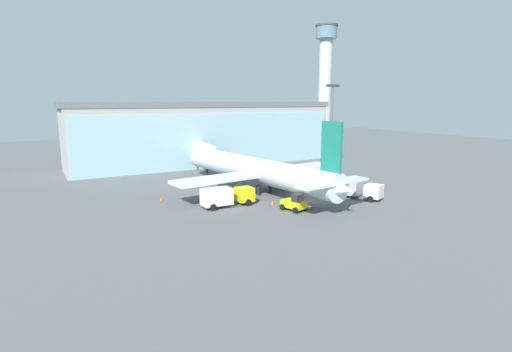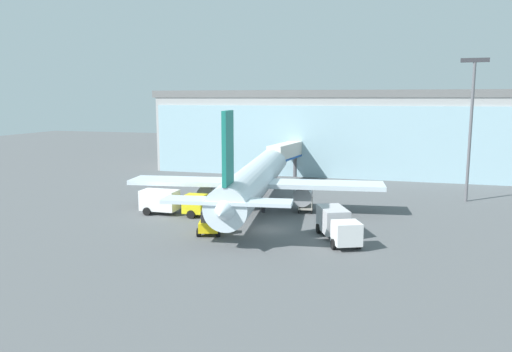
{
  "view_description": "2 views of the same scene",
  "coord_description": "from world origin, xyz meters",
  "px_view_note": "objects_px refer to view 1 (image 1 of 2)",
  "views": [
    {
      "loc": [
        -33.48,
        -44.94,
        14.1
      ],
      "look_at": [
        -4.02,
        8.71,
        2.57
      ],
      "focal_mm": 28.0,
      "sensor_mm": 36.0,
      "label": 1
    },
    {
      "loc": [
        12.6,
        -45.58,
        12.66
      ],
      "look_at": [
        -3.58,
        8.03,
        3.92
      ],
      "focal_mm": 35.0,
      "sensor_mm": 36.0,
      "label": 2
    }
  ],
  "objects_px": {
    "pushback_tug": "(294,203)",
    "safety_cone_nose": "(273,203)",
    "airplane": "(256,170)",
    "fuel_truck": "(355,188)",
    "catering_truck": "(226,196)",
    "jet_bridge": "(202,151)",
    "apron_light_mast": "(332,119)",
    "safety_cone_wingtip": "(161,199)",
    "baggage_cart": "(288,185)",
    "control_tower": "(325,76)"
  },
  "relations": [
    {
      "from": "airplane",
      "to": "pushback_tug",
      "type": "distance_m",
      "value": 12.38
    },
    {
      "from": "jet_bridge",
      "to": "baggage_cart",
      "type": "distance_m",
      "value": 22.01
    },
    {
      "from": "jet_bridge",
      "to": "pushback_tug",
      "type": "bearing_deg",
      "value": -173.5
    },
    {
      "from": "safety_cone_wingtip",
      "to": "catering_truck",
      "type": "bearing_deg",
      "value": -47.5
    },
    {
      "from": "pushback_tug",
      "to": "safety_cone_wingtip",
      "type": "height_order",
      "value": "pushback_tug"
    },
    {
      "from": "airplane",
      "to": "fuel_truck",
      "type": "xyz_separation_m",
      "value": [
        10.83,
        -10.62,
        -1.99
      ]
    },
    {
      "from": "control_tower",
      "to": "safety_cone_nose",
      "type": "xyz_separation_m",
      "value": [
        -62.59,
        -68.44,
        -22.38
      ]
    },
    {
      "from": "pushback_tug",
      "to": "safety_cone_nose",
      "type": "xyz_separation_m",
      "value": [
        -0.89,
        3.97,
        -0.7
      ]
    },
    {
      "from": "safety_cone_nose",
      "to": "safety_cone_wingtip",
      "type": "height_order",
      "value": "same"
    },
    {
      "from": "airplane",
      "to": "baggage_cart",
      "type": "bearing_deg",
      "value": -100.31
    },
    {
      "from": "pushback_tug",
      "to": "safety_cone_nose",
      "type": "relative_size",
      "value": 6.5
    },
    {
      "from": "airplane",
      "to": "safety_cone_nose",
      "type": "distance_m",
      "value": 8.91
    },
    {
      "from": "airplane",
      "to": "catering_truck",
      "type": "relative_size",
      "value": 5.33
    },
    {
      "from": "safety_cone_wingtip",
      "to": "fuel_truck",
      "type": "bearing_deg",
      "value": -25.21
    },
    {
      "from": "jet_bridge",
      "to": "airplane",
      "type": "distance_m",
      "value": 20.31
    },
    {
      "from": "apron_light_mast",
      "to": "control_tower",
      "type": "bearing_deg",
      "value": 53.16
    },
    {
      "from": "airplane",
      "to": "pushback_tug",
      "type": "xyz_separation_m",
      "value": [
        -0.94,
        -12.09,
        -2.49
      ]
    },
    {
      "from": "fuel_truck",
      "to": "safety_cone_wingtip",
      "type": "distance_m",
      "value": 28.32
    },
    {
      "from": "catering_truck",
      "to": "pushback_tug",
      "type": "bearing_deg",
      "value": -41.61
    },
    {
      "from": "apron_light_mast",
      "to": "safety_cone_wingtip",
      "type": "height_order",
      "value": "apron_light_mast"
    },
    {
      "from": "safety_cone_wingtip",
      "to": "pushback_tug",
      "type": "bearing_deg",
      "value": -44.34
    },
    {
      "from": "pushback_tug",
      "to": "apron_light_mast",
      "type": "bearing_deg",
      "value": -62.96
    },
    {
      "from": "pushback_tug",
      "to": "catering_truck",
      "type": "bearing_deg",
      "value": 33.08
    },
    {
      "from": "apron_light_mast",
      "to": "pushback_tug",
      "type": "xyz_separation_m",
      "value": [
        -24.83,
        -23.2,
        -9.45
      ]
    },
    {
      "from": "jet_bridge",
      "to": "safety_cone_nose",
      "type": "bearing_deg",
      "value": -175.26
    },
    {
      "from": "jet_bridge",
      "to": "safety_cone_wingtip",
      "type": "bearing_deg",
      "value": 150.23
    },
    {
      "from": "control_tower",
      "to": "fuel_truck",
      "type": "distance_m",
      "value": 89.31
    },
    {
      "from": "baggage_cart",
      "to": "airplane",
      "type": "bearing_deg",
      "value": 78.51
    },
    {
      "from": "jet_bridge",
      "to": "apron_light_mast",
      "type": "relative_size",
      "value": 0.66
    },
    {
      "from": "pushback_tug",
      "to": "safety_cone_nose",
      "type": "distance_m",
      "value": 4.13
    },
    {
      "from": "catering_truck",
      "to": "baggage_cart",
      "type": "xyz_separation_m",
      "value": [
        13.86,
        5.78,
        -0.97
      ]
    },
    {
      "from": "jet_bridge",
      "to": "pushback_tug",
      "type": "distance_m",
      "value": 32.53
    },
    {
      "from": "jet_bridge",
      "to": "apron_light_mast",
      "type": "bearing_deg",
      "value": -103.92
    },
    {
      "from": "fuel_truck",
      "to": "baggage_cart",
      "type": "xyz_separation_m",
      "value": [
        -4.92,
        10.39,
        -0.97
      ]
    },
    {
      "from": "jet_bridge",
      "to": "catering_truck",
      "type": "relative_size",
      "value": 1.58
    },
    {
      "from": "control_tower",
      "to": "fuel_truck",
      "type": "height_order",
      "value": "control_tower"
    },
    {
      "from": "catering_truck",
      "to": "fuel_truck",
      "type": "relative_size",
      "value": 0.97
    },
    {
      "from": "fuel_truck",
      "to": "baggage_cart",
      "type": "bearing_deg",
      "value": -178.66
    },
    {
      "from": "apron_light_mast",
      "to": "pushback_tug",
      "type": "relative_size",
      "value": 4.87
    },
    {
      "from": "catering_truck",
      "to": "safety_cone_wingtip",
      "type": "bearing_deg",
      "value": 131.8
    },
    {
      "from": "control_tower",
      "to": "apron_light_mast",
      "type": "bearing_deg",
      "value": -126.84
    },
    {
      "from": "fuel_truck",
      "to": "safety_cone_wingtip",
      "type": "xyz_separation_m",
      "value": [
        -25.6,
        12.05,
        -1.19
      ]
    },
    {
      "from": "jet_bridge",
      "to": "baggage_cart",
      "type": "height_order",
      "value": "jet_bridge"
    },
    {
      "from": "catering_truck",
      "to": "jet_bridge",
      "type": "bearing_deg",
      "value": 74.75
    },
    {
      "from": "pushback_tug",
      "to": "fuel_truck",
      "type": "bearing_deg",
      "value": -98.9
    },
    {
      "from": "fuel_truck",
      "to": "safety_cone_wingtip",
      "type": "relative_size",
      "value": 13.75
    },
    {
      "from": "control_tower",
      "to": "safety_cone_wingtip",
      "type": "relative_size",
      "value": 72.34
    },
    {
      "from": "apron_light_mast",
      "to": "airplane",
      "type": "distance_m",
      "value": 27.26
    },
    {
      "from": "airplane",
      "to": "baggage_cart",
      "type": "xyz_separation_m",
      "value": [
        5.91,
        -0.23,
        -2.96
      ]
    },
    {
      "from": "airplane",
      "to": "safety_cone_wingtip",
      "type": "distance_m",
      "value": 15.18
    }
  ]
}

